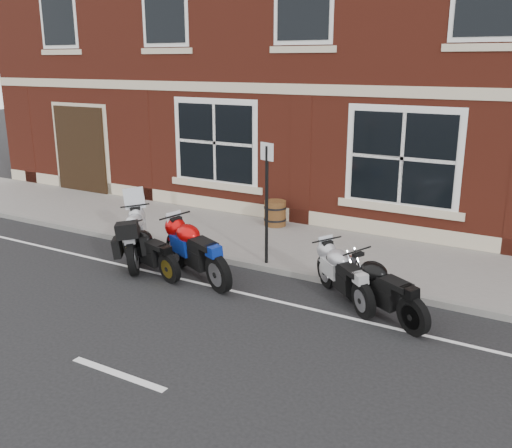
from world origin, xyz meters
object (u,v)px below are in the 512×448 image
Objects in this scene: moto_sport_black at (150,249)px; moto_touring_silver at (138,234)px; moto_sport_silver at (345,273)px; moto_naked_black at (383,286)px; barrel_planter at (275,213)px; moto_sport_red at (197,248)px; parking_sign at (267,195)px.

moto_touring_silver is at bearing 75.87° from moto_sport_black.
moto_sport_silver is at bearing -62.46° from moto_sport_black.
moto_naked_black reaches higher than barrel_planter.
moto_sport_red is 3.48× the size of barrel_planter.
moto_touring_silver is 0.85× the size of moto_sport_red.
moto_sport_red is 1.37× the size of moto_sport_silver.
moto_touring_silver reaches higher than moto_sport_red.
moto_sport_silver is at bearing -45.71° from barrel_planter.
moto_sport_silver is 4.45m from barrel_planter.
moto_touring_silver reaches higher than moto_sport_black.
parking_sign is (2.52, 0.95, 0.94)m from moto_touring_silver.
parking_sign is (-1.96, 0.71, 1.01)m from moto_sport_silver.
moto_sport_silver is 0.65× the size of parking_sign.
moto_sport_red is at bearing 122.66° from moto_naked_black.
moto_sport_red is 1.70m from parking_sign.
moto_naked_black reaches higher than moto_sport_silver.
parking_sign is (1.85, 1.37, 1.03)m from moto_sport_black.
barrel_planter is at bearing 78.86° from moto_naked_black.
moto_sport_black is at bearing 125.28° from moto_naked_black.
moto_touring_silver is at bearing 109.09° from moto_sport_red.
moto_sport_silver is at bearing -32.55° from moto_touring_silver.
barrel_planter is 2.94m from parking_sign.
moto_sport_red reaches higher than barrel_planter.
moto_naked_black is (0.77, -0.30, 0.01)m from moto_sport_silver.
moto_sport_silver is 0.83m from moto_naked_black.
moto_touring_silver is 0.76× the size of parking_sign.
moto_touring_silver is 1.00× the size of moto_sport_black.
moto_sport_red is 0.99m from moto_sport_black.
parking_sign is at bearing -13.15° from moto_sport_red.
moto_touring_silver reaches higher than moto_naked_black.
moto_sport_black is 2.98× the size of barrel_planter.
barrel_planter is (-0.26, 3.61, -0.17)m from moto_sport_red.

